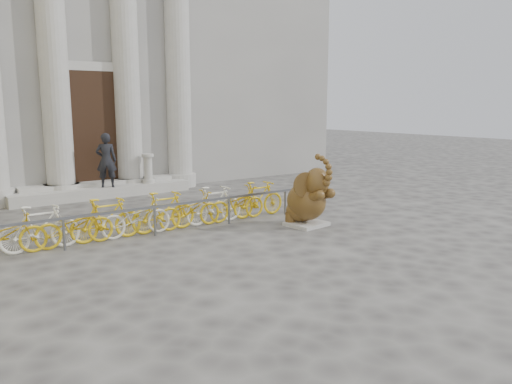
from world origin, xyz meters
TOP-DOWN VIEW (x-y plane):
  - ground at (0.00, 0.00)m, footprint 80.00×80.00m
  - classical_building at (0.00, 14.93)m, footprint 22.00×10.70m
  - entrance_steps at (0.00, 9.40)m, footprint 6.00×1.20m
  - elephant_statue at (2.87, 2.15)m, footprint 1.25×1.44m
  - bike_rack at (-0.74, 3.77)m, footprint 8.35×0.53m
  - pedestrian at (0.09, 9.05)m, footprint 0.78×0.66m
  - balustrade_post at (1.58, 9.10)m, footprint 0.42×0.42m

SIDE VIEW (x-z plane):
  - ground at x=0.00m, z-range 0.00..0.00m
  - entrance_steps at x=0.00m, z-range 0.00..0.36m
  - bike_rack at x=-0.74m, z-range 0.00..1.00m
  - elephant_statue at x=2.87m, z-range -0.26..1.62m
  - balustrade_post at x=1.58m, z-range 0.32..1.35m
  - pedestrian at x=0.09m, z-range 0.36..2.17m
  - classical_building at x=0.00m, z-range -0.02..11.98m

